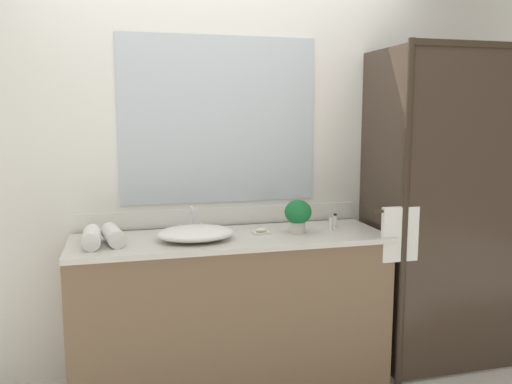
# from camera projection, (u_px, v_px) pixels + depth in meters

# --- Properties ---
(ground_plane) EXTENTS (8.00, 8.00, 0.00)m
(ground_plane) POSITION_uv_depth(u_px,v_px,m) (232.00, 383.00, 3.17)
(ground_plane) COLOR silver
(wall_back_with_mirror) EXTENTS (4.40, 0.06, 2.60)m
(wall_back_with_mirror) POSITION_uv_depth(u_px,v_px,m) (219.00, 161.00, 3.31)
(wall_back_with_mirror) COLOR silver
(wall_back_with_mirror) RESTS_ON ground_plane
(vanity_cabinet) EXTENTS (1.80, 0.58, 0.90)m
(vanity_cabinet) POSITION_uv_depth(u_px,v_px,m) (231.00, 310.00, 3.11)
(vanity_cabinet) COLOR brown
(vanity_cabinet) RESTS_ON ground_plane
(shower_enclosure) EXTENTS (1.20, 0.59, 2.00)m
(shower_enclosure) POSITION_uv_depth(u_px,v_px,m) (446.00, 211.00, 3.16)
(shower_enclosure) COLOR #2D2319
(shower_enclosure) RESTS_ON ground_plane
(sink_basin) EXTENTS (0.43, 0.32, 0.08)m
(sink_basin) POSITION_uv_depth(u_px,v_px,m) (196.00, 233.00, 2.93)
(sink_basin) COLOR white
(sink_basin) RESTS_ON vanity_cabinet
(faucet) EXTENTS (0.17, 0.13, 0.17)m
(faucet) POSITION_uv_depth(u_px,v_px,m) (191.00, 225.00, 3.09)
(faucet) COLOR silver
(faucet) RESTS_ON vanity_cabinet
(potted_plant) EXTENTS (0.16, 0.16, 0.20)m
(potted_plant) POSITION_uv_depth(u_px,v_px,m) (298.00, 214.00, 3.10)
(potted_plant) COLOR beige
(potted_plant) RESTS_ON vanity_cabinet
(soap_dish) EXTENTS (0.10, 0.07, 0.04)m
(soap_dish) POSITION_uv_depth(u_px,v_px,m) (261.00, 232.00, 3.09)
(soap_dish) COLOR silver
(soap_dish) RESTS_ON vanity_cabinet
(amenity_bottle_lotion) EXTENTS (0.03, 0.03, 0.08)m
(amenity_bottle_lotion) POSITION_uv_depth(u_px,v_px,m) (299.00, 221.00, 3.29)
(amenity_bottle_lotion) COLOR silver
(amenity_bottle_lotion) RESTS_ON vanity_cabinet
(amenity_bottle_conditioner) EXTENTS (0.03, 0.03, 0.08)m
(amenity_bottle_conditioner) POSITION_uv_depth(u_px,v_px,m) (335.00, 221.00, 3.28)
(amenity_bottle_conditioner) COLOR white
(amenity_bottle_conditioner) RESTS_ON vanity_cabinet
(amenity_bottle_shampoo) EXTENTS (0.03, 0.03, 0.09)m
(amenity_bottle_shampoo) POSITION_uv_depth(u_px,v_px,m) (331.00, 223.00, 3.19)
(amenity_bottle_shampoo) COLOR white
(amenity_bottle_shampoo) RESTS_ON vanity_cabinet
(rolled_towel_near_edge) EXTENTS (0.10, 0.25, 0.10)m
(rolled_towel_near_edge) POSITION_uv_depth(u_px,v_px,m) (92.00, 237.00, 2.80)
(rolled_towel_near_edge) COLOR white
(rolled_towel_near_edge) RESTS_ON vanity_cabinet
(rolled_towel_middle) EXTENTS (0.14, 0.27, 0.09)m
(rolled_towel_middle) POSITION_uv_depth(u_px,v_px,m) (113.00, 235.00, 2.85)
(rolled_towel_middle) COLOR white
(rolled_towel_middle) RESTS_ON vanity_cabinet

